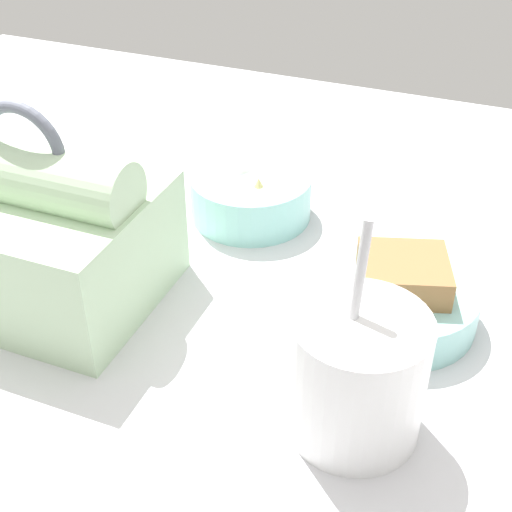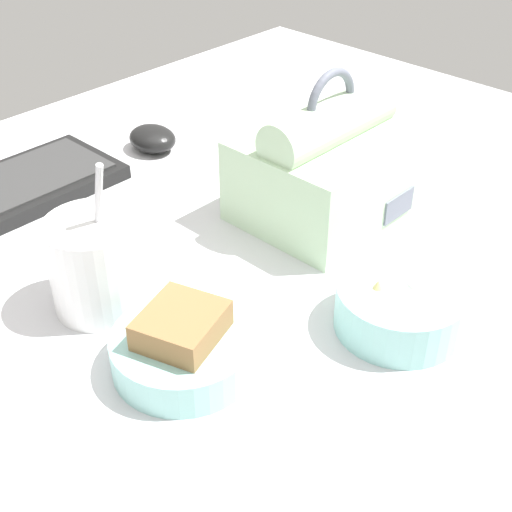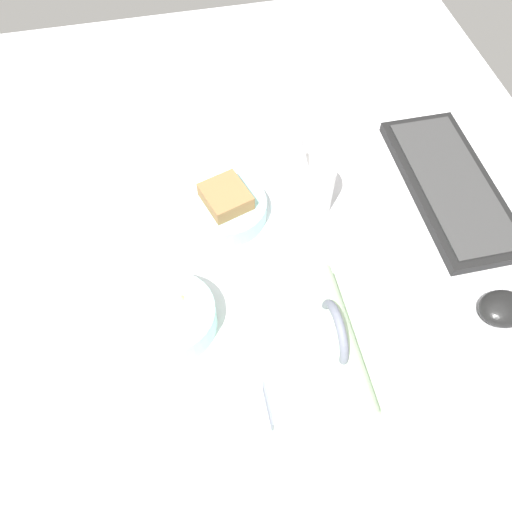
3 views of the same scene
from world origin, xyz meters
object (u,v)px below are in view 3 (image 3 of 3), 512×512
Objects in this scene: lunch_bag at (326,359)px; bento_bowl_snacks at (173,317)px; soup_cup at (304,184)px; computer_mouse at (503,309)px; keyboard at (451,186)px; bento_bowl_sandwich at (226,207)px.

lunch_bag is 22.30cm from bento_bowl_snacks.
computer_mouse is (25.90, 23.09, -3.41)cm from soup_cup.
keyboard is 4.49× the size of computer_mouse.
bento_bowl_snacks is at bearing -53.44° from soup_cup.
bento_bowl_snacks is at bearing -31.30° from bento_bowl_sandwich.
lunch_bag is at bearing -10.01° from soup_cup.
bento_bowl_sandwich is 1.81× the size of computer_mouse.
lunch_bag is at bearing 57.65° from bento_bowl_snacks.
lunch_bag is at bearing -48.65° from keyboard.
lunch_bag is 29.86cm from soup_cup.
keyboard is at bearing 173.70° from computer_mouse.
lunch_bag is at bearing 14.41° from bento_bowl_sandwich.
lunch_bag is 2.70× the size of computer_mouse.
computer_mouse is at bearing -6.30° from keyboard.
computer_mouse is (-3.49, 28.28, -4.51)cm from lunch_bag.
soup_cup reaches higher than computer_mouse.
keyboard is 26.13cm from soup_cup.
keyboard is at bearing 131.35° from lunch_bag.
computer_mouse is at bearing 97.03° from lunch_bag.
computer_mouse is (8.28, 46.85, -0.79)cm from bento_bowl_snacks.
bento_bowl_sandwich is 44.50cm from computer_mouse.
bento_bowl_snacks is 1.71× the size of computer_mouse.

